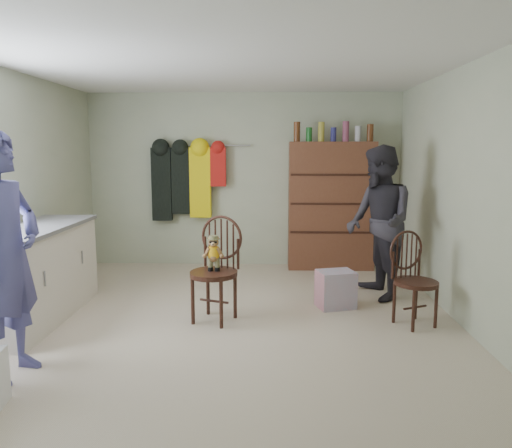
{
  "coord_description": "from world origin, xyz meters",
  "views": [
    {
      "loc": [
        0.41,
        -4.77,
        1.7
      ],
      "look_at": [
        0.25,
        0.2,
        0.95
      ],
      "focal_mm": 35.0,
      "sensor_mm": 36.0,
      "label": 1
    }
  ],
  "objects_px": {
    "counter": "(35,273)",
    "chair_front": "(216,263)",
    "dresser": "(331,205)",
    "chair_far": "(413,275)"
  },
  "relations": [
    {
      "from": "counter",
      "to": "chair_front",
      "type": "distance_m",
      "value": 1.81
    },
    {
      "from": "counter",
      "to": "dresser",
      "type": "height_order",
      "value": "dresser"
    },
    {
      "from": "chair_far",
      "to": "dresser",
      "type": "relative_size",
      "value": 0.44
    },
    {
      "from": "chair_front",
      "to": "chair_far",
      "type": "bearing_deg",
      "value": 18.55
    },
    {
      "from": "counter",
      "to": "chair_far",
      "type": "bearing_deg",
      "value": -0.3
    },
    {
      "from": "counter",
      "to": "chair_front",
      "type": "height_order",
      "value": "chair_front"
    },
    {
      "from": "counter",
      "to": "chair_far",
      "type": "height_order",
      "value": "counter"
    },
    {
      "from": "chair_far",
      "to": "counter",
      "type": "bearing_deg",
      "value": 154.48
    },
    {
      "from": "chair_front",
      "to": "counter",
      "type": "bearing_deg",
      "value": -158.19
    },
    {
      "from": "chair_far",
      "to": "dresser",
      "type": "height_order",
      "value": "dresser"
    }
  ]
}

